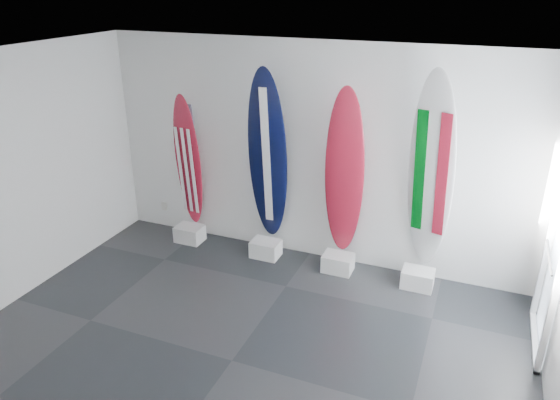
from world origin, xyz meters
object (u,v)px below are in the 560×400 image
at_px(surfboard_italy, 431,174).
at_px(surfboard_usa, 188,162).
at_px(surfboard_swiss, 344,173).
at_px(surfboard_navy, 268,157).

bearing_deg(surfboard_italy, surfboard_usa, -164.78).
xyz_separation_m(surfboard_swiss, surfboard_italy, (1.07, 0.00, 0.14)).
height_order(surfboard_usa, surfboard_navy, surfboard_navy).
xyz_separation_m(surfboard_usa, surfboard_italy, (3.39, 0.00, 0.28)).
xyz_separation_m(surfboard_navy, surfboard_italy, (2.14, 0.00, 0.06)).
bearing_deg(surfboard_usa, surfboard_italy, 8.10).
relative_size(surfboard_usa, surfboard_swiss, 0.88).
bearing_deg(surfboard_swiss, surfboard_navy, 178.11).
xyz_separation_m(surfboard_usa, surfboard_swiss, (2.33, 0.00, 0.14)).
xyz_separation_m(surfboard_navy, surfboard_swiss, (1.07, 0.00, -0.08)).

